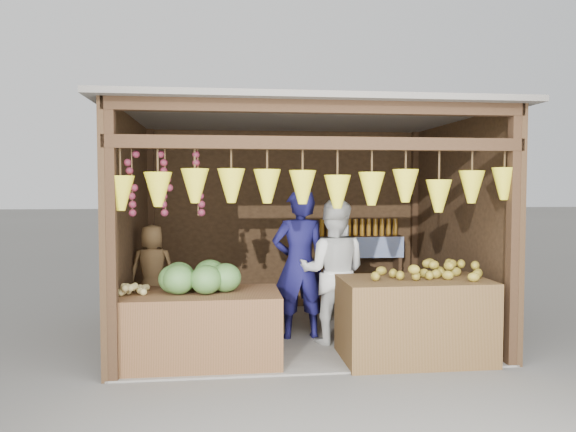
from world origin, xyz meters
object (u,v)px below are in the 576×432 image
object	(u,v)px
counter_left	(202,328)
woman_standing	(333,272)
man_standing	(299,265)
counter_right	(414,319)
vendor_seated	(152,270)

from	to	relation	value
counter_left	woman_standing	size ratio (longest dim) A/B	0.95
man_standing	counter_left	bearing A→B (deg)	32.29
man_standing	woman_standing	size ratio (longest dim) A/B	1.07
counter_right	woman_standing	size ratio (longest dim) A/B	0.92
counter_left	counter_right	distance (m)	2.18
woman_standing	counter_right	bearing A→B (deg)	150.76
counter_left	man_standing	world-z (taller)	man_standing
counter_left	man_standing	distance (m)	1.46
man_standing	woman_standing	xyz separation A→B (m)	(0.36, -0.21, -0.06)
counter_right	man_standing	xyz separation A→B (m)	(-1.07, 0.91, 0.46)
counter_left	vendor_seated	bearing A→B (deg)	121.25
counter_left	vendor_seated	distance (m)	1.25
counter_left	man_standing	size ratio (longest dim) A/B	0.89
counter_right	woman_standing	distance (m)	1.08
counter_right	man_standing	distance (m)	1.48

